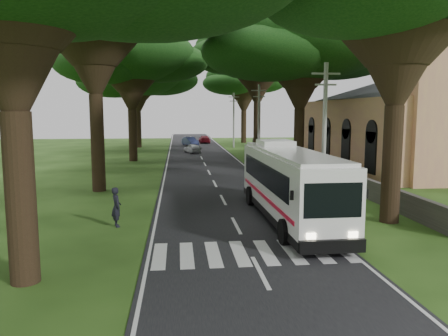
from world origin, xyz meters
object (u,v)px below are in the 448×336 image
pole_near (324,132)px  pole_far (234,119)px  coach_bus (289,183)px  distant_car_b (190,141)px  church (397,116)px  distant_car_a (192,148)px  distant_car_c (204,139)px  pedestrian (116,207)px  pole_mid (259,123)px

pole_near → pole_far: same height
coach_bus → distant_car_b: bearing=93.4°
church → distant_car_a: (-18.72, 16.54, -4.28)m
pole_near → distant_car_a: 32.90m
pole_far → distant_car_b: 8.35m
distant_car_c → pedestrian: size_ratio=2.33×
church → pole_mid: (-12.36, 4.45, -0.73)m
pole_near → distant_car_a: size_ratio=2.27×
pole_far → coach_bus: 43.28m
distant_car_b → distant_car_c: 5.89m
distant_car_b → pedestrian: bearing=-115.2°
pole_far → pole_near: bearing=-90.0°
coach_bus → distant_car_c: (-0.93, 52.66, -1.21)m
distant_car_a → distant_car_b: (0.05, 12.14, 0.07)m
coach_bus → pole_near: bearing=47.3°
distant_car_a → distant_car_c: 17.64m
pole_near → distant_car_c: 49.80m
church → pole_mid: 13.16m
pole_mid → pole_far: 20.00m
coach_bus → pedestrian: 8.31m
coach_bus → distant_car_c: coach_bus is taller
pole_near → pole_mid: (0.00, 20.00, 0.00)m
distant_car_b → pole_far: bearing=-53.4°
pole_mid → coach_bus: pole_mid is taller
pole_far → coach_bus: (-2.80, -43.13, -2.31)m
distant_car_b → distant_car_a: bearing=-109.7°
pole_far → distant_car_b: (-6.30, 4.23, -3.48)m
coach_bus → distant_car_c: 52.68m
pedestrian → pole_far: bearing=-34.0°
distant_car_a → pedestrian: pedestrian is taller
distant_car_a → distant_car_c: distant_car_c is taller
church → distant_car_c: (-16.09, 33.99, -4.25)m
pole_mid → distant_car_c: 29.97m
pole_far → distant_car_a: size_ratio=2.27×
distant_car_c → pedestrian: 53.52m
pole_far → distant_car_c: 10.82m
church → pedestrian: church is taller
church → distant_car_b: 34.48m
pole_mid → pedestrian: (-11.05, -23.48, -3.25)m
pole_mid → distant_car_a: 14.11m
pole_far → pedestrian: (-11.05, -43.48, -3.25)m
church → distant_car_a: size_ratio=6.82×
distant_car_b → church: bearing=-76.4°
pole_far → distant_car_b: pole_far is taller
pole_mid → distant_car_a: size_ratio=2.27×
distant_car_b → pedestrian: 47.94m
church → pedestrian: bearing=-140.9°
coach_bus → pedestrian: (-8.25, -0.35, -0.94)m
church → distant_car_a: bearing=138.5°
church → pole_far: bearing=116.8°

